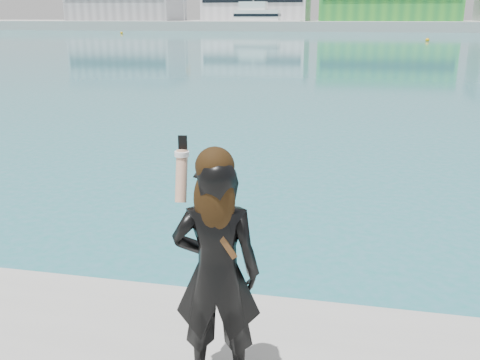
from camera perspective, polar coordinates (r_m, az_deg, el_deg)
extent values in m
cube|color=#9E9E99|center=(133.05, 11.76, 15.86)|extent=(320.00, 40.00, 2.00)
cube|color=silver|center=(133.14, 1.89, 18.56)|extent=(24.00, 15.00, 9.00)
cylinder|color=silver|center=(130.16, -6.01, 18.29)|extent=(0.16, 0.16, 8.00)
cylinder|color=silver|center=(125.77, 22.39, 17.21)|extent=(0.16, 0.16, 8.00)
cube|color=white|center=(117.69, 2.33, 16.12)|extent=(16.82, 4.93, 2.23)
cube|color=white|center=(117.85, 1.88, 17.17)|extent=(9.37, 4.06, 2.05)
cube|color=white|center=(118.05, 1.42, 18.08)|extent=(5.63, 3.26, 1.67)
cube|color=black|center=(117.85, 1.88, 17.17)|extent=(9.56, 4.16, 0.56)
sphere|color=#E89F0C|center=(74.22, 19.35, 13.79)|extent=(0.50, 0.50, 0.50)
sphere|color=#E89F0C|center=(102.07, -12.51, 14.98)|extent=(0.50, 0.50, 0.50)
imported|color=black|center=(3.37, -2.50, -10.00)|extent=(0.59, 0.43, 1.50)
sphere|color=black|center=(3.09, -2.70, 1.47)|extent=(0.23, 0.23, 0.23)
ellipsoid|color=black|center=(3.10, -2.76, -2.16)|extent=(0.25, 0.13, 0.40)
cylinder|color=tan|center=(3.27, -6.27, 0.41)|extent=(0.09, 0.18, 0.33)
cylinder|color=white|center=(3.27, -6.22, 2.80)|extent=(0.09, 0.09, 0.03)
cube|color=black|center=(3.30, -6.13, 3.82)|extent=(0.06, 0.02, 0.11)
cube|color=#4C2D14|center=(3.16, -2.20, -5.87)|extent=(0.21, 0.04, 0.31)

